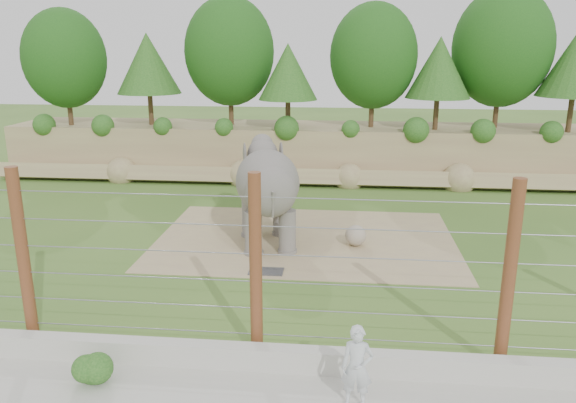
# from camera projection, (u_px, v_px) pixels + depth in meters

# --- Properties ---
(ground) EXTENTS (90.00, 90.00, 0.00)m
(ground) POSITION_uv_depth(u_px,v_px,m) (281.00, 273.00, 16.28)
(ground) COLOR #416627
(ground) RESTS_ON ground
(back_embankment) EXTENTS (30.00, 5.52, 8.77)m
(back_embankment) POSITION_uv_depth(u_px,v_px,m) (322.00, 96.00, 27.30)
(back_embankment) COLOR #937758
(back_embankment) RESTS_ON ground
(dirt_patch) EXTENTS (10.00, 7.00, 0.02)m
(dirt_patch) POSITION_uv_depth(u_px,v_px,m) (306.00, 239.00, 19.10)
(dirt_patch) COLOR tan
(dirt_patch) RESTS_ON ground
(drain_grate) EXTENTS (1.00, 0.60, 0.03)m
(drain_grate) POSITION_uv_depth(u_px,v_px,m) (266.00, 271.00, 16.31)
(drain_grate) COLOR #262628
(drain_grate) RESTS_ON dirt_patch
(elephant) EXTENTS (2.64, 4.38, 3.31)m
(elephant) POSITION_uv_depth(u_px,v_px,m) (268.00, 196.00, 18.19)
(elephant) COLOR #67625C
(elephant) RESTS_ON ground
(stone_ball) EXTENTS (0.70, 0.70, 0.70)m
(stone_ball) POSITION_uv_depth(u_px,v_px,m) (356.00, 235.00, 18.36)
(stone_ball) COLOR gray
(stone_ball) RESTS_ON dirt_patch
(retaining_wall) EXTENTS (26.00, 0.35, 0.50)m
(retaining_wall) POSITION_uv_depth(u_px,v_px,m) (253.00, 357.00, 11.42)
(retaining_wall) COLOR beige
(retaining_wall) RESTS_ON ground
(barrier_fence) EXTENTS (20.26, 0.26, 4.00)m
(barrier_fence) POSITION_uv_depth(u_px,v_px,m) (256.00, 268.00, 11.43)
(barrier_fence) COLOR brown
(barrier_fence) RESTS_ON ground
(walkway_shrub) EXTENTS (0.66, 0.66, 0.66)m
(walkway_shrub) POSITION_uv_depth(u_px,v_px,m) (93.00, 367.00, 10.93)
(walkway_shrub) COLOR #1A5019
(walkway_shrub) RESTS_ON walkway
(zookeeper) EXTENTS (0.61, 0.43, 1.59)m
(zookeeper) POSITION_uv_depth(u_px,v_px,m) (357.00, 367.00, 10.06)
(zookeeper) COLOR #ACB1B6
(zookeeper) RESTS_ON walkway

